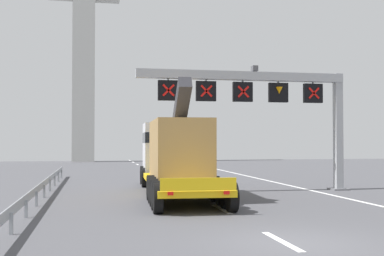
{
  "coord_description": "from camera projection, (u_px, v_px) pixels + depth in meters",
  "views": [
    {
      "loc": [
        -5.01,
        -11.96,
        2.57
      ],
      "look_at": [
        -0.44,
        11.39,
        3.22
      ],
      "focal_mm": 46.73,
      "sensor_mm": 36.0,
      "label": 1
    }
  ],
  "objects": [
    {
      "name": "bridge_pylon_distant",
      "position": [
        84.0,
        24.0,
        64.09
      ],
      "size": [
        9.0,
        2.0,
        34.57
      ],
      "color": "#B7B7B2",
      "rests_on": "ground"
    },
    {
      "name": "heavy_haul_truck_yellow",
      "position": [
        173.0,
        153.0,
        25.32
      ],
      "size": [
        3.63,
        14.16,
        5.3
      ],
      "color": "yellow",
      "rests_on": "ground"
    },
    {
      "name": "lane_markings",
      "position": [
        159.0,
        176.0,
        37.43
      ],
      "size": [
        0.2,
        65.29,
        0.01
      ],
      "color": "silver",
      "rests_on": "ground"
    },
    {
      "name": "ground",
      "position": [
        295.0,
        243.0,
        12.62
      ],
      "size": [
        112.0,
        112.0,
        0.0
      ],
      "primitive_type": "plane",
      "color": "#4C4C51"
    },
    {
      "name": "edge_line_right",
      "position": [
        317.0,
        192.0,
        25.58
      ],
      "size": [
        0.2,
        63.0,
        0.01
      ],
      "primitive_type": "cube",
      "color": "silver",
      "rests_on": "ground"
    },
    {
      "name": "guardrail_left",
      "position": [
        43.0,
        185.0,
        22.86
      ],
      "size": [
        0.13,
        27.71,
        0.76
      ],
      "color": "#999EA3",
      "rests_on": "ground"
    },
    {
      "name": "overhead_lane_gantry",
      "position": [
        266.0,
        95.0,
        25.94
      ],
      "size": [
        11.26,
        0.9,
        6.5
      ],
      "color": "#9EA0A5",
      "rests_on": "ground"
    }
  ]
}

